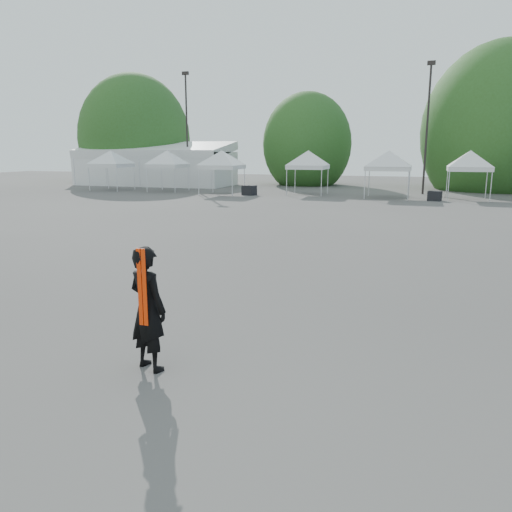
% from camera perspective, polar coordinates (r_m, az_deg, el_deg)
% --- Properties ---
extents(ground, '(120.00, 120.00, 0.00)m').
position_cam_1_polar(ground, '(9.98, 0.59, -7.28)').
color(ground, '#474442').
rests_on(ground, ground).
extents(marquee, '(15.00, 6.25, 4.23)m').
position_cam_1_polar(marquee, '(50.53, -11.44, 10.19)').
color(marquee, silver).
rests_on(marquee, ground).
extents(light_pole_west, '(0.60, 0.25, 10.30)m').
position_cam_1_polar(light_pole_west, '(47.84, -7.92, 14.78)').
color(light_pole_west, black).
rests_on(light_pole_west, ground).
extents(light_pole_east, '(0.60, 0.25, 9.80)m').
position_cam_1_polar(light_pole_east, '(41.04, 19.01, 14.40)').
color(light_pole_east, black).
rests_on(light_pole_east, ground).
extents(tree_far_w, '(4.80, 4.80, 7.30)m').
position_cam_1_polar(tree_far_w, '(55.15, -13.69, 12.88)').
color(tree_far_w, '#382314').
rests_on(tree_far_w, ground).
extents(tree_mid_w, '(4.16, 4.16, 6.33)m').
position_cam_1_polar(tree_mid_w, '(50.17, 5.86, 12.59)').
color(tree_mid_w, '#382314').
rests_on(tree_mid_w, ground).
extents(tree_mid_e, '(5.12, 5.12, 7.79)m').
position_cam_1_polar(tree_mid_e, '(48.40, 26.17, 12.57)').
color(tree_mid_e, '#382314').
rests_on(tree_mid_e, ground).
extents(tent_a, '(4.06, 4.06, 3.88)m').
position_cam_1_polar(tent_a, '(44.70, -16.27, 11.16)').
color(tent_a, silver).
rests_on(tent_a, ground).
extents(tent_b, '(3.87, 3.87, 3.88)m').
position_cam_1_polar(tent_b, '(42.36, -10.13, 11.42)').
color(tent_b, silver).
rests_on(tent_b, ground).
extents(tent_c, '(4.12, 4.12, 3.88)m').
position_cam_1_polar(tent_c, '(38.84, -3.95, 11.55)').
color(tent_c, silver).
rests_on(tent_c, ground).
extents(tent_d, '(4.01, 4.01, 3.88)m').
position_cam_1_polar(tent_d, '(38.78, 5.99, 11.51)').
color(tent_d, silver).
rests_on(tent_d, ground).
extents(tent_e, '(4.36, 4.36, 3.88)m').
position_cam_1_polar(tent_e, '(36.88, 14.97, 11.17)').
color(tent_e, silver).
rests_on(tent_e, ground).
extents(tent_f, '(3.98, 3.98, 3.88)m').
position_cam_1_polar(tent_f, '(37.62, 23.31, 10.62)').
color(tent_f, silver).
rests_on(tent_f, ground).
extents(man, '(0.82, 0.68, 1.92)m').
position_cam_1_polar(man, '(7.70, -12.27, -5.89)').
color(man, black).
rests_on(man, ground).
extents(crate_west, '(1.13, 1.00, 0.74)m').
position_cam_1_polar(crate_west, '(38.12, -0.78, 7.52)').
color(crate_west, black).
rests_on(crate_west, ground).
extents(crate_mid, '(0.97, 0.83, 0.66)m').
position_cam_1_polar(crate_mid, '(35.76, 19.75, 6.48)').
color(crate_mid, black).
rests_on(crate_mid, ground).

